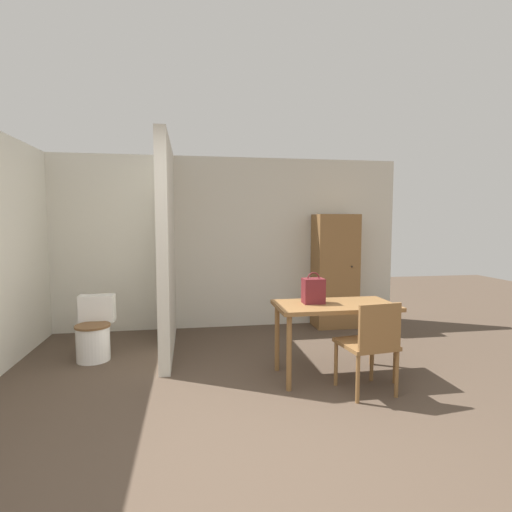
{
  "coord_description": "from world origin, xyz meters",
  "views": [
    {
      "loc": [
        -0.37,
        -2.44,
        1.56
      ],
      "look_at": [
        0.28,
        1.42,
        1.23
      ],
      "focal_mm": 28.0,
      "sensor_mm": 36.0,
      "label": 1
    }
  ],
  "objects": [
    {
      "name": "ground_plane",
      "position": [
        0.0,
        0.0,
        0.0
      ],
      "size": [
        16.0,
        16.0,
        0.0
      ],
      "primitive_type": "plane",
      "color": "#4C3D30"
    },
    {
      "name": "toilet",
      "position": [
        -1.46,
        2.27,
        0.31
      ],
      "size": [
        0.39,
        0.53,
        0.7
      ],
      "color": "white",
      "rests_on": "ground_plane"
    },
    {
      "name": "wooden_cabinet",
      "position": [
        1.76,
        3.17,
        0.84
      ],
      "size": [
        0.62,
        0.46,
        1.67
      ],
      "color": "brown",
      "rests_on": "ground_plane"
    },
    {
      "name": "wooden_chair",
      "position": [
        1.22,
        0.85,
        0.48
      ],
      "size": [
        0.51,
        0.51,
        0.86
      ],
      "rotation": [
        0.0,
        0.0,
        0.13
      ],
      "color": "brown",
      "rests_on": "ground_plane"
    },
    {
      "name": "handbag",
      "position": [
        0.85,
        1.35,
        0.88
      ],
      "size": [
        0.21,
        0.16,
        0.31
      ],
      "color": "maroon",
      "rests_on": "dining_table"
    },
    {
      "name": "partition_wall",
      "position": [
        -0.64,
        2.48,
        1.25
      ],
      "size": [
        0.12,
        1.84,
        2.5
      ],
      "color": "beige",
      "rests_on": "ground_plane"
    },
    {
      "name": "dining_table",
      "position": [
        1.06,
        1.3,
        0.66
      ],
      "size": [
        1.19,
        0.63,
        0.75
      ],
      "color": "brown",
      "rests_on": "ground_plane"
    },
    {
      "name": "wall_back",
      "position": [
        0.0,
        3.47,
        1.25
      ],
      "size": [
        5.56,
        0.12,
        2.5
      ],
      "color": "beige",
      "rests_on": "ground_plane"
    }
  ]
}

